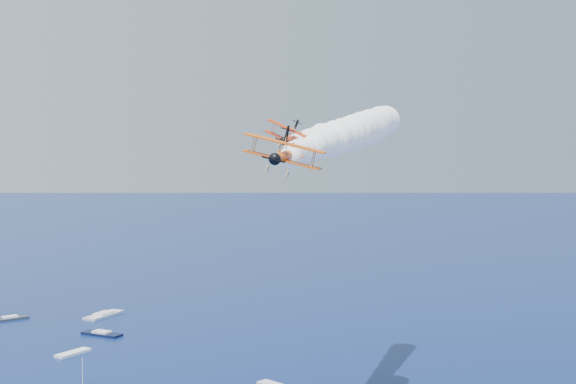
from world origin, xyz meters
TOP-DOWN VIEW (x-y plane):
  - biplane_lead at (3.70, 32.33)m, footprint 12.35×12.90m
  - biplane_trail at (-14.28, 6.70)m, footprint 12.98×13.44m
  - smoke_trail_lead at (31.86, 53.94)m, footprint 74.95×72.74m
  - smoke_trail_trail at (11.93, 30.65)m, footprint 75.02×74.76m
  - spectator_boats at (-14.00, 117.55)m, footprint 197.46×174.68m

SIDE VIEW (x-z plane):
  - spectator_boats at x=-14.00m, z-range 0.00..0.70m
  - biplane_trail at x=-14.28m, z-range 48.75..56.97m
  - biplane_lead at x=3.70m, z-range 50.74..59.72m
  - smoke_trail_trail at x=11.93m, z-range 49.31..61.91m
  - smoke_trail_lead at x=31.86m, z-range 51.69..64.28m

